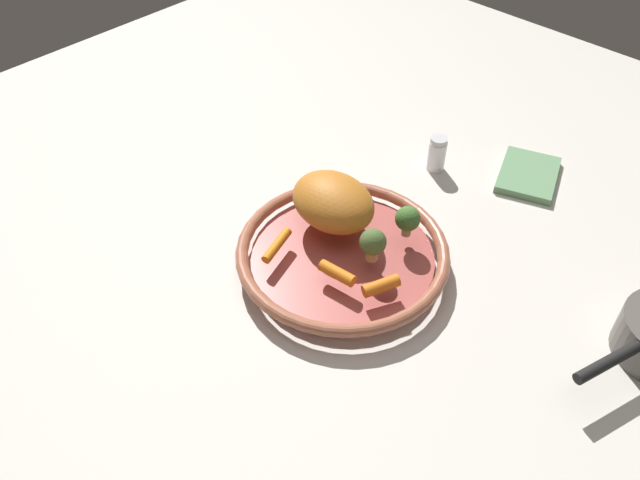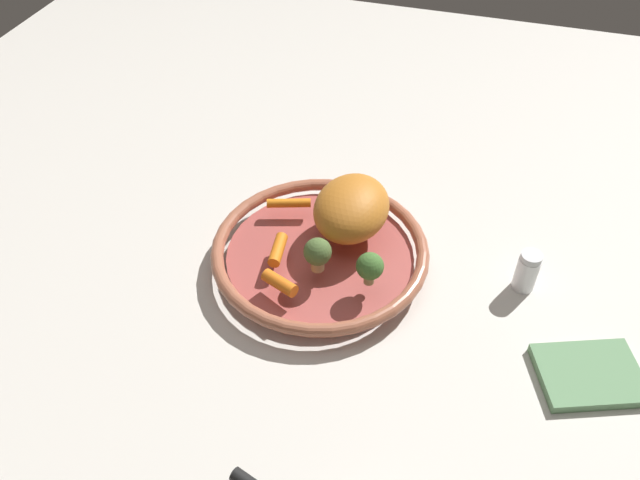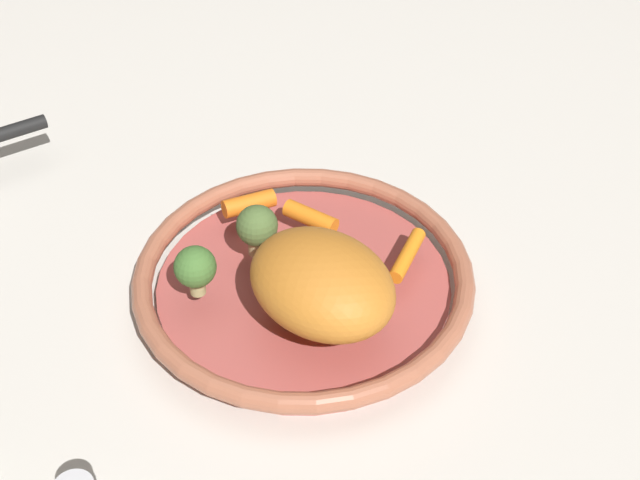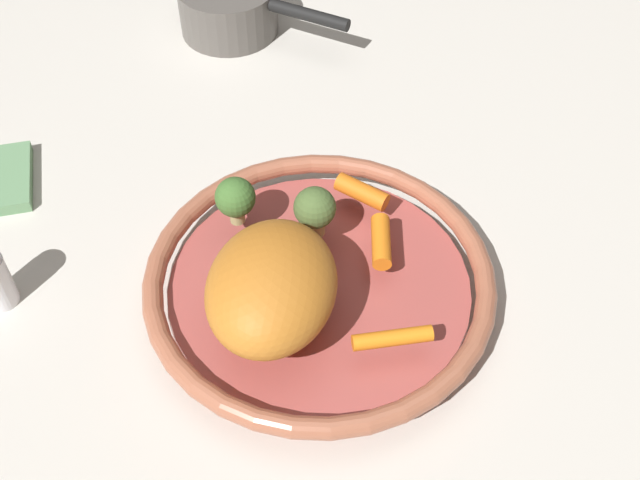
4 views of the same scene
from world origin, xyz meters
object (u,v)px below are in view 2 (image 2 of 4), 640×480
object	(u,v)px
serving_bowl	(320,254)
dish_towel	(589,374)
roast_chicken_piece	(352,208)
baby_carrot_left	(280,283)
baby_carrot_right	(278,250)
baby_carrot_near_rim	(289,203)
broccoli_floret_large	(370,267)
salt_shaker	(527,271)
broccoli_floret_small	(318,253)

from	to	relation	value
serving_bowl	dish_towel	world-z (taller)	serving_bowl
roast_chicken_piece	baby_carrot_left	bearing A→B (deg)	-112.53
baby_carrot_right	baby_carrot_near_rim	xyz separation A→B (m)	(-0.02, 0.11, -0.00)
baby_carrot_left	broccoli_floret_large	size ratio (longest dim) A/B	1.04
baby_carrot_right	serving_bowl	bearing A→B (deg)	34.85
baby_carrot_right	baby_carrot_left	xyz separation A→B (m)	(0.02, -0.06, 0.00)
baby_carrot_left	baby_carrot_near_rim	distance (m)	0.17
serving_bowl	salt_shaker	bearing A→B (deg)	8.00
baby_carrot_near_rim	salt_shaker	xyz separation A→B (m)	(0.37, -0.03, -0.02)
broccoli_floret_large	roast_chicken_piece	bearing A→B (deg)	117.23
broccoli_floret_small	broccoli_floret_large	bearing A→B (deg)	-3.41
baby_carrot_near_rim	salt_shaker	bearing A→B (deg)	-4.04
broccoli_floret_small	roast_chicken_piece	bearing A→B (deg)	77.25
broccoli_floret_small	baby_carrot_right	bearing A→B (deg)	170.07
baby_carrot_right	roast_chicken_piece	bearing A→B (deg)	45.60
baby_carrot_left	broccoli_floret_large	bearing A→B (deg)	21.51
baby_carrot_near_rim	roast_chicken_piece	bearing A→B (deg)	-9.08
baby_carrot_left	broccoli_floret_small	world-z (taller)	broccoli_floret_small
roast_chicken_piece	broccoli_floret_small	bearing A→B (deg)	-102.75
baby_carrot_left	broccoli_floret_large	xyz separation A→B (m)	(0.12, 0.05, 0.02)
broccoli_floret_small	dish_towel	bearing A→B (deg)	-7.07
baby_carrot_near_rim	broccoli_floret_small	bearing A→B (deg)	-54.49
dish_towel	baby_carrot_left	bearing A→B (deg)	-179.62
baby_carrot_near_rim	dish_towel	distance (m)	0.50
baby_carrot_left	baby_carrot_near_rim	size ratio (longest dim) A/B	0.78
serving_bowl	roast_chicken_piece	xyz separation A→B (m)	(0.03, 0.05, 0.06)
baby_carrot_right	baby_carrot_near_rim	bearing A→B (deg)	100.29
broccoli_floret_large	broccoli_floret_small	size ratio (longest dim) A/B	0.96
baby_carrot_right	dish_towel	distance (m)	0.45
serving_bowl	broccoli_floret_small	distance (m)	0.07
baby_carrot_left	broccoli_floret_small	distance (m)	0.07
baby_carrot_near_rim	broccoli_floret_small	distance (m)	0.15
serving_bowl	baby_carrot_right	xyz separation A→B (m)	(-0.05, -0.04, 0.03)
roast_chicken_piece	broccoli_floret_large	world-z (taller)	roast_chicken_piece
broccoli_floret_large	salt_shaker	world-z (taller)	broccoli_floret_large
baby_carrot_right	baby_carrot_near_rim	size ratio (longest dim) A/B	0.82
serving_bowl	baby_carrot_left	distance (m)	0.11
baby_carrot_right	broccoli_floret_small	world-z (taller)	broccoli_floret_small
roast_chicken_piece	baby_carrot_right	distance (m)	0.13
broccoli_floret_small	salt_shaker	size ratio (longest dim) A/B	0.80
roast_chicken_piece	serving_bowl	bearing A→B (deg)	-123.13
dish_towel	salt_shaker	bearing A→B (deg)	124.09
salt_shaker	baby_carrot_near_rim	bearing A→B (deg)	175.96
baby_carrot_left	broccoli_floret_large	distance (m)	0.13
baby_carrot_near_rim	dish_towel	size ratio (longest dim) A/B	0.53
broccoli_floret_small	serving_bowl	bearing A→B (deg)	102.98
baby_carrot_near_rim	serving_bowl	bearing A→B (deg)	-43.52
baby_carrot_right	broccoli_floret_large	xyz separation A→B (m)	(0.14, -0.02, 0.02)
baby_carrot_near_rim	salt_shaker	world-z (taller)	salt_shaker
baby_carrot_left	dish_towel	size ratio (longest dim) A/B	0.41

